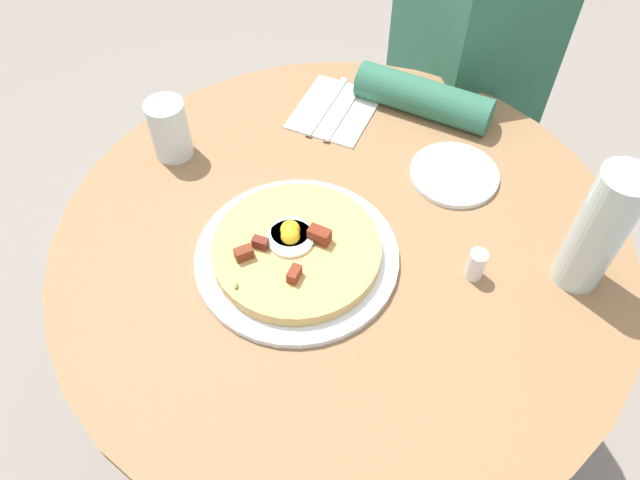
# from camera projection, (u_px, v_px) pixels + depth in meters

# --- Properties ---
(ground_plane) EXTENTS (6.00, 6.00, 0.00)m
(ground_plane) POSITION_uv_depth(u_px,v_px,m) (334.00, 412.00, 1.55)
(ground_plane) COLOR gray
(dining_table) EXTENTS (0.93, 0.93, 0.71)m
(dining_table) POSITION_uv_depth(u_px,v_px,m) (340.00, 294.00, 1.12)
(dining_table) COLOR olive
(dining_table) RESTS_ON ground_plane
(person_seated) EXTENTS (0.51, 0.44, 1.14)m
(person_seated) POSITION_uv_depth(u_px,v_px,m) (452.00, 109.00, 1.50)
(person_seated) COLOR #2D2D33
(person_seated) RESTS_ON ground_plane
(pizza_plate) EXTENTS (0.32, 0.32, 0.01)m
(pizza_plate) POSITION_uv_depth(u_px,v_px,m) (297.00, 256.00, 0.96)
(pizza_plate) COLOR white
(pizza_plate) RESTS_ON dining_table
(breakfast_pizza) EXTENTS (0.26, 0.26, 0.05)m
(breakfast_pizza) POSITION_uv_depth(u_px,v_px,m) (296.00, 249.00, 0.95)
(breakfast_pizza) COLOR tan
(breakfast_pizza) RESTS_ON pizza_plate
(bread_plate) EXTENTS (0.15, 0.15, 0.01)m
(bread_plate) POSITION_uv_depth(u_px,v_px,m) (454.00, 174.00, 1.07)
(bread_plate) COLOR white
(bread_plate) RESTS_ON dining_table
(napkin) EXTENTS (0.22, 0.21, 0.00)m
(napkin) POSITION_uv_depth(u_px,v_px,m) (335.00, 110.00, 1.18)
(napkin) COLOR white
(napkin) RESTS_ON dining_table
(fork) EXTENTS (0.15, 0.12, 0.00)m
(fork) POSITION_uv_depth(u_px,v_px,m) (344.00, 111.00, 1.17)
(fork) COLOR silver
(fork) RESTS_ON napkin
(knife) EXTENTS (0.15, 0.12, 0.00)m
(knife) POSITION_uv_depth(u_px,v_px,m) (327.00, 106.00, 1.18)
(knife) COLOR silver
(knife) RESTS_ON napkin
(water_glass) EXTENTS (0.07, 0.07, 0.11)m
(water_glass) POSITION_uv_depth(u_px,v_px,m) (169.00, 129.00, 1.07)
(water_glass) COLOR silver
(water_glass) RESTS_ON dining_table
(water_bottle) EXTENTS (0.07, 0.07, 0.22)m
(water_bottle) POSITION_uv_depth(u_px,v_px,m) (599.00, 230.00, 0.86)
(water_bottle) COLOR silver
(water_bottle) RESTS_ON dining_table
(salt_shaker) EXTENTS (0.03, 0.03, 0.05)m
(salt_shaker) POSITION_uv_depth(u_px,v_px,m) (476.00, 265.00, 0.92)
(salt_shaker) COLOR white
(salt_shaker) RESTS_ON dining_table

